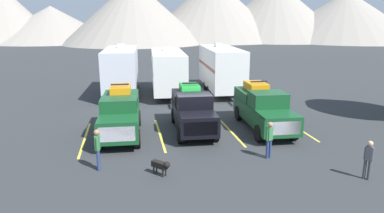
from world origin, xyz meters
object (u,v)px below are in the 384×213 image
camper_trailer_a (121,69)px  dog (162,165)px  person_a (269,137)px  pickup_truck_b (193,110)px  pickup_truck_c (263,108)px  person_c (368,157)px  camper_trailer_b (168,70)px  pickup_truck_a (120,113)px  person_b (98,147)px  camper_trailer_c (221,67)px

camper_trailer_a → dog: size_ratio=11.68×
person_a → pickup_truck_b: bearing=119.3°
person_a → dog: person_a is taller
pickup_truck_c → person_c: 7.11m
camper_trailer_a → camper_trailer_b: (3.68, -0.74, -0.11)m
pickup_truck_c → camper_trailer_b: (-4.16, 9.91, 0.80)m
pickup_truck_a → pickup_truck_b: pickup_truck_a is taller
pickup_truck_c → camper_trailer_a: camper_trailer_a is taller
person_b → camper_trailer_b: bearing=71.9°
camper_trailer_a → camper_trailer_c: 8.16m
person_a → dog: bearing=-169.4°
pickup_truck_c → person_a: pickup_truck_c is taller
camper_trailer_a → person_c: 19.97m
camper_trailer_a → pickup_truck_a: bearing=-90.1°
person_b → person_c: (10.25, -2.83, -0.09)m
camper_trailer_b → dog: (-2.09, -15.07, -1.55)m
pickup_truck_c → camper_trailer_b: camper_trailer_b is taller
pickup_truck_c → camper_trailer_c: camper_trailer_c is taller
camper_trailer_a → person_a: camper_trailer_a is taller
camper_trailer_a → person_a: size_ratio=5.33×
pickup_truck_a → camper_trailer_b: camper_trailer_b is taller
pickup_truck_b → dog: size_ratio=6.98×
person_b → pickup_truck_a: bearing=78.6°
person_a → pickup_truck_a: bearing=145.4°
pickup_truck_a → camper_trailer_b: 10.41m
pickup_truck_b → pickup_truck_c: size_ratio=0.91×
dog → pickup_truck_c: bearing=39.5°
camper_trailer_c → person_c: bearing=-85.9°
camper_trailer_c → person_a: size_ratio=5.46×
pickup_truck_c → camper_trailer_b: size_ratio=0.67×
pickup_truck_a → camper_trailer_b: bearing=69.1°
camper_trailer_b → camper_trailer_c: size_ratio=0.96×
person_b → person_c: size_ratio=1.10×
camper_trailer_c → person_a: (-1.68, -14.27, -1.14)m
pickup_truck_b → camper_trailer_b: size_ratio=0.61×
camper_trailer_a → person_b: camper_trailer_a is taller
person_c → pickup_truck_b: bearing=126.9°
pickup_truck_b → camper_trailer_a: camper_trailer_a is taller
camper_trailer_c → pickup_truck_b: bearing=-113.7°
pickup_truck_c → person_a: 4.47m
camper_trailer_a → person_c: camper_trailer_a is taller
pickup_truck_c → dog: pickup_truck_c is taller
person_c → dog: person_c is taller
camper_trailer_b → pickup_truck_c: bearing=-67.2°
person_c → camper_trailer_c: bearing=94.1°
pickup_truck_b → camper_trailer_a: (-3.88, 10.31, 0.93)m
pickup_truck_b → person_c: pickup_truck_b is taller
pickup_truck_c → person_c: (1.51, -6.94, -0.28)m
camper_trailer_a → camper_trailer_b: size_ratio=1.02×
pickup_truck_b → person_b: 6.54m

